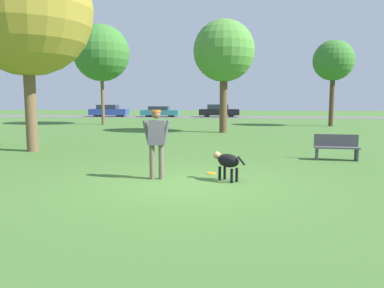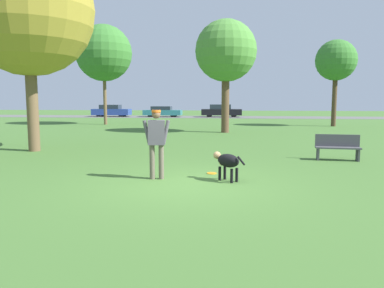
# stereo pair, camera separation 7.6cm
# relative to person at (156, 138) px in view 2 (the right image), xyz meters

# --- Properties ---
(ground_plane) EXTENTS (120.00, 120.00, 0.00)m
(ground_plane) POSITION_rel_person_xyz_m (0.76, -0.50, -1.03)
(ground_plane) COLOR #426B2D
(far_road_strip) EXTENTS (120.00, 6.00, 0.01)m
(far_road_strip) POSITION_rel_person_xyz_m (0.76, 33.64, -1.02)
(far_road_strip) COLOR #5B5B59
(far_road_strip) RESTS_ON ground_plane
(person) EXTENTS (0.69, 0.29, 1.73)m
(person) POSITION_rel_person_xyz_m (0.00, 0.00, 0.00)
(person) COLOR #665B4C
(person) RESTS_ON ground_plane
(dog) EXTENTS (0.83, 0.76, 0.69)m
(dog) POSITION_rel_person_xyz_m (1.75, -0.02, -0.54)
(dog) COLOR black
(dog) RESTS_ON ground_plane
(frisbee) EXTENTS (0.26, 0.26, 0.02)m
(frisbee) POSITION_rel_person_xyz_m (1.33, 0.84, -1.02)
(frisbee) COLOR orange
(frisbee) RESTS_ON ground_plane
(tree_mid_center) EXTENTS (3.65, 3.65, 6.69)m
(tree_mid_center) POSITION_rel_person_xyz_m (1.35, 13.64, 3.79)
(tree_mid_center) COLOR brown
(tree_mid_center) RESTS_ON ground_plane
(tree_far_left) EXTENTS (4.41, 4.41, 7.82)m
(tree_far_left) POSITION_rel_person_xyz_m (-8.38, 19.95, 4.58)
(tree_far_left) COLOR brown
(tree_far_left) RESTS_ON ground_plane
(tree_far_right) EXTENTS (2.97, 2.97, 6.35)m
(tree_far_right) POSITION_rel_person_xyz_m (9.26, 19.91, 3.78)
(tree_far_right) COLOR #4C3826
(tree_far_right) RESTS_ON ground_plane
(tree_near_left) EXTENTS (4.91, 4.91, 7.77)m
(tree_near_left) POSITION_rel_person_xyz_m (-5.79, 4.54, 4.27)
(tree_near_left) COLOR brown
(tree_near_left) RESTS_ON ground_plane
(parked_car_blue) EXTENTS (4.41, 1.67, 1.39)m
(parked_car_blue) POSITION_rel_person_xyz_m (-12.44, 33.44, -0.35)
(parked_car_blue) COLOR #284293
(parked_car_blue) RESTS_ON ground_plane
(parked_car_teal) EXTENTS (4.35, 1.70, 1.22)m
(parked_car_teal) POSITION_rel_person_xyz_m (-6.36, 33.43, -0.42)
(parked_car_teal) COLOR teal
(parked_car_teal) RESTS_ON ground_plane
(parked_car_black) EXTENTS (4.62, 1.93, 1.44)m
(parked_car_black) POSITION_rel_person_xyz_m (0.37, 33.76, -0.32)
(parked_car_black) COLOR black
(parked_car_black) RESTS_ON ground_plane
(park_bench) EXTENTS (1.43, 0.52, 0.84)m
(park_bench) POSITION_rel_person_xyz_m (5.30, 3.59, -0.58)
(park_bench) COLOR #47474C
(park_bench) RESTS_ON ground_plane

